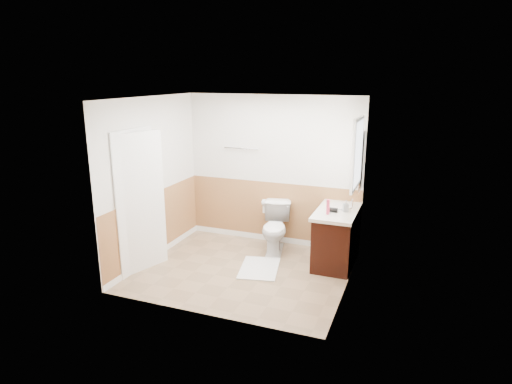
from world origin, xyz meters
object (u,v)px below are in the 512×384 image
at_px(toilet, 275,228).
at_px(soap_dispenser, 346,206).
at_px(bath_mat, 259,268).
at_px(lotion_bottle, 328,207).
at_px(vanity_cabinet, 337,238).

bearing_deg(toilet, soap_dispenser, -19.64).
relative_size(bath_mat, lotion_bottle, 3.64).
distance_m(toilet, bath_mat, 0.84).
distance_m(toilet, vanity_cabinet, 1.02).
height_order(vanity_cabinet, soap_dispenser, soap_dispenser).
bearing_deg(bath_mat, lotion_bottle, 21.99).
height_order(bath_mat, lotion_bottle, lotion_bottle).
relative_size(toilet, lotion_bottle, 3.59).
distance_m(vanity_cabinet, lotion_bottle, 0.63).
distance_m(toilet, soap_dispenser, 1.27).
bearing_deg(toilet, bath_mat, -102.14).
bearing_deg(vanity_cabinet, toilet, 174.80).
distance_m(bath_mat, soap_dispenser, 1.58).
bearing_deg(bath_mat, vanity_cabinet, 32.61).
relative_size(toilet, bath_mat, 0.99).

